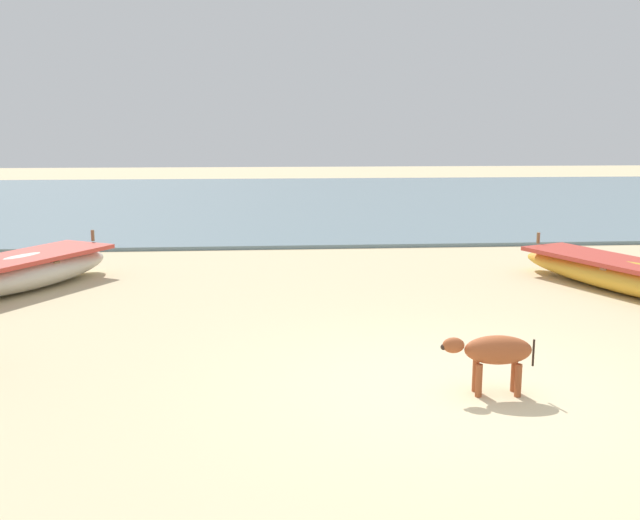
% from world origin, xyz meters
% --- Properties ---
extents(ground, '(80.00, 80.00, 0.00)m').
position_xyz_m(ground, '(0.00, 0.00, 0.00)').
color(ground, beige).
extents(sea_water, '(60.00, 20.00, 0.08)m').
position_xyz_m(sea_water, '(0.00, 18.31, 0.04)').
color(sea_water, slate).
rests_on(sea_water, ground).
extents(fishing_boat_1, '(2.70, 3.56, 0.76)m').
position_xyz_m(fishing_boat_1, '(-5.72, 4.87, 0.30)').
color(fishing_boat_1, beige).
rests_on(fishing_boat_1, ground).
extents(fishing_boat_5, '(2.77, 4.81, 0.69)m').
position_xyz_m(fishing_boat_5, '(3.94, 3.70, 0.27)').
color(fishing_boat_5, gold).
rests_on(fishing_boat_5, ground).
extents(calf_near_rust, '(0.91, 0.31, 0.59)m').
position_xyz_m(calf_near_rust, '(0.36, -0.13, 0.43)').
color(calf_near_rust, '#9E4C28').
rests_on(calf_near_rust, ground).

